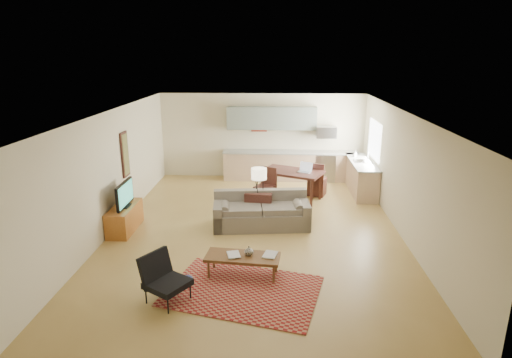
# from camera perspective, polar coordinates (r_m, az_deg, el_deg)

# --- Properties ---
(room) EXTENTS (9.00, 9.00, 9.00)m
(room) POSITION_cam_1_polar(r_m,az_deg,el_deg) (9.42, -0.09, 0.65)
(room) COLOR #A17F40
(room) RESTS_ON ground
(kitchen_counter_back) EXTENTS (4.26, 0.64, 0.92)m
(kitchen_counter_back) POSITION_cam_1_polar(r_m,az_deg,el_deg) (13.68, 4.55, 1.79)
(kitchen_counter_back) COLOR tan
(kitchen_counter_back) RESTS_ON ground
(kitchen_counter_right) EXTENTS (0.64, 2.26, 0.92)m
(kitchen_counter_right) POSITION_cam_1_polar(r_m,az_deg,el_deg) (12.78, 13.83, 0.29)
(kitchen_counter_right) COLOR tan
(kitchen_counter_right) RESTS_ON ground
(kitchen_range) EXTENTS (0.62, 0.62, 0.90)m
(kitchen_range) POSITION_cam_1_polar(r_m,az_deg,el_deg) (13.77, 9.13, 1.68)
(kitchen_range) COLOR #A5A8AD
(kitchen_range) RESTS_ON ground
(kitchen_microwave) EXTENTS (0.62, 0.40, 0.35)m
(kitchen_microwave) POSITION_cam_1_polar(r_m,az_deg,el_deg) (13.55, 9.33, 6.20)
(kitchen_microwave) COLOR #A5A8AD
(kitchen_microwave) RESTS_ON room
(upper_cabinets) EXTENTS (2.80, 0.34, 0.70)m
(upper_cabinets) POSITION_cam_1_polar(r_m,az_deg,el_deg) (13.52, 2.11, 8.11)
(upper_cabinets) COLOR gray
(upper_cabinets) RESTS_ON room
(window_right) EXTENTS (0.02, 1.40, 1.05)m
(window_right) POSITION_cam_1_polar(r_m,az_deg,el_deg) (12.59, 15.51, 5.04)
(window_right) COLOR white
(window_right) RESTS_ON room
(wall_art_left) EXTENTS (0.06, 0.42, 1.10)m
(wall_art_left) POSITION_cam_1_polar(r_m,az_deg,el_deg) (10.86, -17.04, 3.15)
(wall_art_left) COLOR olive
(wall_art_left) RESTS_ON room
(triptych) EXTENTS (1.70, 0.04, 0.50)m
(triptych) POSITION_cam_1_polar(r_m,az_deg,el_deg) (13.70, 0.42, 7.38)
(triptych) COLOR beige
(triptych) RESTS_ON room
(rug) EXTENTS (2.87, 2.31, 0.02)m
(rug) POSITION_cam_1_polar(r_m,az_deg,el_deg) (7.57, -1.76, -14.66)
(rug) COLOR maroon
(rug) RESTS_ON floor
(sofa) EXTENTS (2.40, 1.24, 0.80)m
(sofa) POSITION_cam_1_polar(r_m,az_deg,el_deg) (9.96, 0.72, -4.21)
(sofa) COLOR #696154
(sofa) RESTS_ON floor
(coffee_table) EXTENTS (1.40, 0.67, 0.41)m
(coffee_table) POSITION_cam_1_polar(r_m,az_deg,el_deg) (7.94, -1.78, -11.46)
(coffee_table) COLOR #4F3015
(coffee_table) RESTS_ON floor
(book_a) EXTENTS (0.36, 0.40, 0.03)m
(book_a) POSITION_cam_1_polar(r_m,az_deg,el_deg) (7.84, -3.83, -10.12)
(book_a) COLOR #9B2C17
(book_a) RESTS_ON coffee_table
(book_b) EXTENTS (0.38, 0.43, 0.02)m
(book_b) POSITION_cam_1_polar(r_m,az_deg,el_deg) (7.88, 1.07, -9.95)
(book_b) COLOR navy
(book_b) RESTS_ON coffee_table
(vase) EXTENTS (0.19, 0.19, 0.17)m
(vase) POSITION_cam_1_polar(r_m,az_deg,el_deg) (7.84, -0.95, -9.51)
(vase) COLOR black
(vase) RESTS_ON coffee_table
(armchair) EXTENTS (0.97, 0.97, 0.81)m
(armchair) POSITION_cam_1_polar(r_m,az_deg,el_deg) (7.24, -11.73, -12.97)
(armchair) COLOR black
(armchair) RESTS_ON floor
(tv_credenza) EXTENTS (0.48, 1.25, 0.58)m
(tv_credenza) POSITION_cam_1_polar(r_m,az_deg,el_deg) (10.26, -17.11, -5.02)
(tv_credenza) COLOR #95521E
(tv_credenza) RESTS_ON floor
(tv) EXTENTS (0.10, 0.96, 0.58)m
(tv) POSITION_cam_1_polar(r_m,az_deg,el_deg) (10.05, -17.13, -1.97)
(tv) COLOR black
(tv) RESTS_ON tv_credenza
(console_table) EXTENTS (0.68, 0.49, 0.75)m
(console_table) POSITION_cam_1_polar(r_m,az_deg,el_deg) (10.27, 0.39, -3.70)
(console_table) COLOR #381A16
(console_table) RESTS_ON floor
(table_lamp) EXTENTS (0.43, 0.43, 0.60)m
(table_lamp) POSITION_cam_1_polar(r_m,az_deg,el_deg) (10.06, 0.40, -0.10)
(table_lamp) COLOR beige
(table_lamp) RESTS_ON console_table
(dining_table) EXTENTS (1.86, 1.52, 0.82)m
(dining_table) POSITION_cam_1_polar(r_m,az_deg,el_deg) (11.83, 4.81, -0.83)
(dining_table) COLOR #381A16
(dining_table) RESTS_ON floor
(dining_chair_near) EXTENTS (0.65, 0.66, 0.99)m
(dining_chair_near) POSITION_cam_1_polar(r_m,az_deg,el_deg) (11.39, 1.20, -1.01)
(dining_chair_near) COLOR #381A16
(dining_chair_near) RESTS_ON floor
(dining_chair_far) EXTENTS (0.60, 0.61, 0.97)m
(dining_chair_far) POSITION_cam_1_polar(r_m,az_deg,el_deg) (12.27, 8.17, 0.07)
(dining_chair_far) COLOR #381A16
(dining_chair_far) RESTS_ON floor
(laptop) EXTENTS (0.42, 0.38, 0.26)m
(laptop) POSITION_cam_1_polar(r_m,az_deg,el_deg) (11.60, 6.49, 1.53)
(laptop) COLOR #A5A8AD
(laptop) RESTS_ON dining_table
(soap_bottle) EXTENTS (0.12, 0.12, 0.19)m
(soap_bottle) POSITION_cam_1_polar(r_m,az_deg,el_deg) (13.17, 13.12, 3.31)
(soap_bottle) COLOR beige
(soap_bottle) RESTS_ON kitchen_counter_right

